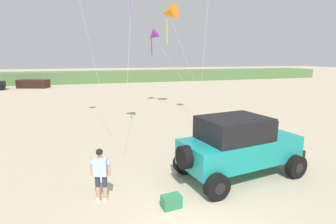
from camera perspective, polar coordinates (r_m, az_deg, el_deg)
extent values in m
plane|color=#C1B293|center=(7.53, 5.42, -23.17)|extent=(220.00, 220.00, 0.00)
cube|color=#567A47|center=(50.06, -14.05, 7.50)|extent=(90.00, 7.69, 1.88)
cube|color=teal|center=(10.03, 15.40, -7.89)|extent=(4.62, 2.45, 0.90)
cube|color=teal|center=(11.04, 22.01, -4.52)|extent=(1.33, 1.83, 0.12)
cube|color=black|center=(9.56, 14.09, -3.45)|extent=(2.53, 2.07, 0.80)
cube|color=black|center=(10.36, 19.20, -2.82)|extent=(0.34, 1.67, 0.72)
cube|color=black|center=(11.68, 23.87, -7.08)|extent=(0.46, 1.81, 0.28)
cylinder|color=black|center=(8.72, 3.66, -9.80)|extent=(0.41, 0.81, 0.77)
cylinder|color=black|center=(12.07, 18.36, -7.68)|extent=(0.87, 0.42, 0.84)
cylinder|color=black|center=(12.07, 18.36, -7.68)|extent=(0.42, 0.37, 0.38)
cylinder|color=black|center=(10.80, 26.06, -10.61)|extent=(0.87, 0.42, 0.84)
cylinder|color=black|center=(10.80, 26.06, -10.61)|extent=(0.42, 0.37, 0.38)
cylinder|color=black|center=(10.07, 3.57, -11.00)|extent=(0.87, 0.42, 0.84)
cylinder|color=black|center=(10.07, 3.57, -11.00)|extent=(0.42, 0.37, 0.38)
cylinder|color=black|center=(8.50, 10.63, -15.67)|extent=(0.87, 0.42, 0.84)
cylinder|color=black|center=(8.50, 10.63, -15.67)|extent=(0.42, 0.37, 0.38)
cylinder|color=tan|center=(8.68, -14.94, -16.56)|extent=(0.14, 0.14, 0.49)
cylinder|color=#2D3347|center=(8.51, -15.08, -14.22)|extent=(0.15, 0.15, 0.36)
cube|color=silver|center=(8.81, -14.79, -17.57)|extent=(0.19, 0.28, 0.10)
cylinder|color=tan|center=(8.63, -13.48, -16.69)|extent=(0.14, 0.14, 0.49)
cylinder|color=#2D3347|center=(8.45, -13.61, -14.33)|extent=(0.15, 0.15, 0.36)
cube|color=silver|center=(8.75, -13.34, -17.70)|extent=(0.19, 0.28, 0.10)
cube|color=silver|center=(8.29, -14.51, -11.48)|extent=(0.46, 0.38, 0.54)
cylinder|color=tan|center=(8.37, -16.21, -11.43)|extent=(0.09, 0.09, 0.56)
cylinder|color=silver|center=(8.30, -16.29, -10.22)|extent=(0.11, 0.11, 0.16)
cylinder|color=tan|center=(8.23, -12.76, -11.64)|extent=(0.09, 0.09, 0.56)
cylinder|color=silver|center=(8.16, -12.82, -10.42)|extent=(0.11, 0.11, 0.16)
cylinder|color=tan|center=(8.18, -14.62, -9.48)|extent=(0.10, 0.10, 0.08)
sphere|color=tan|center=(8.13, -14.67, -8.52)|extent=(0.21, 0.21, 0.21)
sphere|color=black|center=(8.11, -14.71, -8.42)|extent=(0.21, 0.21, 0.21)
cube|color=#2D7F51|center=(8.08, 0.74, -18.88)|extent=(0.60, 0.42, 0.38)
cylinder|color=black|center=(44.06, -32.30, 4.79)|extent=(0.79, 0.37, 0.76)
cylinder|color=black|center=(41.98, -32.59, 4.50)|extent=(0.79, 0.37, 0.76)
cube|color=black|center=(42.98, -27.24, 5.47)|extent=(4.52, 2.95, 1.20)
cylinder|color=silver|center=(15.16, -16.72, 14.23)|extent=(1.78, 1.67, 10.09)
cylinder|color=silver|center=(15.47, 7.98, 14.06)|extent=(1.87, 2.73, 9.84)
cylinder|color=silver|center=(12.51, -8.60, 11.09)|extent=(1.09, 2.58, 8.30)
cone|color=orange|center=(22.27, 0.17, 20.85)|extent=(1.94, 1.75, 1.57)
cylinder|color=yellow|center=(22.05, -0.22, 17.20)|extent=(0.05, 0.18, 2.12)
cylinder|color=silver|center=(20.10, 4.21, 10.66)|extent=(1.49, 4.56, 7.80)
cone|color=purple|center=(23.77, -3.25, 16.30)|extent=(1.30, 1.43, 1.38)
cylinder|color=black|center=(23.67, -3.58, 13.94)|extent=(0.05, 0.25, 1.50)
cylinder|color=silver|center=(21.41, 2.16, 8.56)|extent=(2.62, 5.65, 6.17)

